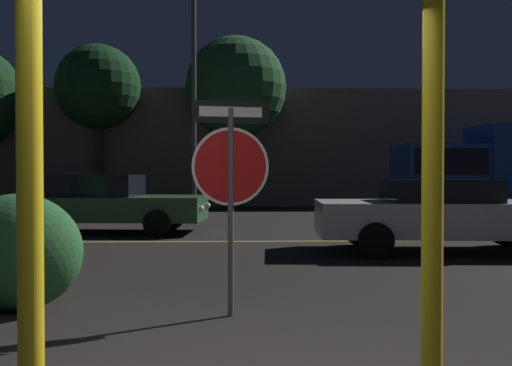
{
  "coord_description": "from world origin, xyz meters",
  "views": [
    {
      "loc": [
        0.05,
        -3.66,
        1.43
      ],
      "look_at": [
        0.32,
        5.19,
        1.26
      ],
      "focal_mm": 40.0,
      "sensor_mm": 36.0,
      "label": 1
    }
  ],
  "objects_px": {
    "hedge_bush_2": "(17,252)",
    "street_lamp": "(194,72)",
    "tree_0": "(236,88)",
    "delivery_truck": "(502,167)",
    "stop_sign": "(231,167)",
    "yellow_pole_right": "(433,150)",
    "passing_car_2": "(103,203)",
    "tree_2": "(98,88)",
    "passing_car_3": "(445,214)",
    "yellow_pole_left": "(30,144)"
  },
  "relations": [
    {
      "from": "tree_2",
      "to": "delivery_truck",
      "type": "bearing_deg",
      "value": -16.22
    },
    {
      "from": "stop_sign",
      "to": "yellow_pole_left",
      "type": "height_order",
      "value": "yellow_pole_left"
    },
    {
      "from": "hedge_bush_2",
      "to": "tree_0",
      "type": "xyz_separation_m",
      "value": [
        2.18,
        16.87,
        4.19
      ]
    },
    {
      "from": "passing_car_3",
      "to": "tree_2",
      "type": "distance_m",
      "value": 16.54
    },
    {
      "from": "passing_car_2",
      "to": "street_lamp",
      "type": "relative_size",
      "value": 0.62
    },
    {
      "from": "tree_0",
      "to": "tree_2",
      "type": "bearing_deg",
      "value": 176.92
    },
    {
      "from": "passing_car_2",
      "to": "tree_0",
      "type": "xyz_separation_m",
      "value": [
        3.1,
        9.25,
        4.1
      ]
    },
    {
      "from": "stop_sign",
      "to": "yellow_pole_left",
      "type": "xyz_separation_m",
      "value": [
        -1.21,
        -2.1,
        0.12
      ]
    },
    {
      "from": "stop_sign",
      "to": "passing_car_3",
      "type": "bearing_deg",
      "value": 38.35
    },
    {
      "from": "yellow_pole_left",
      "to": "yellow_pole_right",
      "type": "height_order",
      "value": "yellow_pole_left"
    },
    {
      "from": "passing_car_3",
      "to": "passing_car_2",
      "type": "bearing_deg",
      "value": -113.63
    },
    {
      "from": "hedge_bush_2",
      "to": "tree_2",
      "type": "distance_m",
      "value": 17.99
    },
    {
      "from": "passing_car_3",
      "to": "delivery_truck",
      "type": "relative_size",
      "value": 0.66
    },
    {
      "from": "tree_0",
      "to": "passing_car_3",
      "type": "bearing_deg",
      "value": -73.35
    },
    {
      "from": "passing_car_2",
      "to": "passing_car_3",
      "type": "xyz_separation_m",
      "value": [
        6.91,
        -3.47,
        -0.01
      ]
    },
    {
      "from": "passing_car_3",
      "to": "tree_0",
      "type": "bearing_deg",
      "value": -160.3
    },
    {
      "from": "stop_sign",
      "to": "tree_0",
      "type": "xyz_separation_m",
      "value": [
        -0.03,
        17.17,
        3.31
      ]
    },
    {
      "from": "tree_2",
      "to": "street_lamp",
      "type": "bearing_deg",
      "value": -47.79
    },
    {
      "from": "stop_sign",
      "to": "tree_0",
      "type": "relative_size",
      "value": 0.31
    },
    {
      "from": "yellow_pole_left",
      "to": "tree_2",
      "type": "height_order",
      "value": "tree_2"
    },
    {
      "from": "yellow_pole_right",
      "to": "tree_0",
      "type": "xyz_separation_m",
      "value": [
        -1.38,
        19.09,
        3.22
      ]
    },
    {
      "from": "yellow_pole_left",
      "to": "delivery_truck",
      "type": "distance_m",
      "value": 18.41
    },
    {
      "from": "stop_sign",
      "to": "passing_car_2",
      "type": "height_order",
      "value": "stop_sign"
    },
    {
      "from": "yellow_pole_left",
      "to": "yellow_pole_right",
      "type": "bearing_deg",
      "value": 4.0
    },
    {
      "from": "yellow_pole_right",
      "to": "tree_0",
      "type": "distance_m",
      "value": 19.41
    },
    {
      "from": "street_lamp",
      "to": "tree_0",
      "type": "xyz_separation_m",
      "value": [
        1.34,
        4.32,
        0.15
      ]
    },
    {
      "from": "passing_car_2",
      "to": "delivery_truck",
      "type": "relative_size",
      "value": 0.68
    },
    {
      "from": "hedge_bush_2",
      "to": "tree_2",
      "type": "relative_size",
      "value": 0.2
    },
    {
      "from": "yellow_pole_left",
      "to": "passing_car_2",
      "type": "bearing_deg",
      "value": 100.86
    },
    {
      "from": "stop_sign",
      "to": "passing_car_2",
      "type": "xyz_separation_m",
      "value": [
        -3.13,
        7.92,
        -0.79
      ]
    },
    {
      "from": "passing_car_2",
      "to": "tree_2",
      "type": "xyz_separation_m",
      "value": [
        -2.42,
        9.55,
        4.13
      ]
    },
    {
      "from": "delivery_truck",
      "to": "tree_0",
      "type": "xyz_separation_m",
      "value": [
        -8.98,
        3.92,
        3.2
      ]
    },
    {
      "from": "yellow_pole_left",
      "to": "passing_car_3",
      "type": "height_order",
      "value": "yellow_pole_left"
    },
    {
      "from": "passing_car_2",
      "to": "passing_car_3",
      "type": "distance_m",
      "value": 7.73
    },
    {
      "from": "hedge_bush_2",
      "to": "passing_car_2",
      "type": "bearing_deg",
      "value": 96.89
    },
    {
      "from": "passing_car_3",
      "to": "delivery_truck",
      "type": "bearing_deg",
      "value": 152.59
    },
    {
      "from": "passing_car_2",
      "to": "street_lamp",
      "type": "bearing_deg",
      "value": 164.77
    },
    {
      "from": "yellow_pole_left",
      "to": "passing_car_3",
      "type": "relative_size",
      "value": 0.68
    },
    {
      "from": "yellow_pole_right",
      "to": "passing_car_2",
      "type": "relative_size",
      "value": 0.64
    },
    {
      "from": "hedge_bush_2",
      "to": "street_lamp",
      "type": "height_order",
      "value": "street_lamp"
    },
    {
      "from": "yellow_pole_left",
      "to": "tree_2",
      "type": "distance_m",
      "value": 20.3
    },
    {
      "from": "delivery_truck",
      "to": "street_lamp",
      "type": "height_order",
      "value": "street_lamp"
    },
    {
      "from": "delivery_truck",
      "to": "tree_0",
      "type": "distance_m",
      "value": 10.31
    },
    {
      "from": "hedge_bush_2",
      "to": "street_lamp",
      "type": "distance_m",
      "value": 13.22
    },
    {
      "from": "yellow_pole_left",
      "to": "tree_0",
      "type": "distance_m",
      "value": 19.57
    },
    {
      "from": "stop_sign",
      "to": "tree_0",
      "type": "height_order",
      "value": "tree_0"
    },
    {
      "from": "yellow_pole_left",
      "to": "hedge_bush_2",
      "type": "distance_m",
      "value": 2.78
    },
    {
      "from": "passing_car_2",
      "to": "delivery_truck",
      "type": "xyz_separation_m",
      "value": [
        12.08,
        5.33,
        0.9
      ]
    },
    {
      "from": "stop_sign",
      "to": "hedge_bush_2",
      "type": "relative_size",
      "value": 1.6
    },
    {
      "from": "passing_car_3",
      "to": "street_lamp",
      "type": "distance_m",
      "value": 10.62
    }
  ]
}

